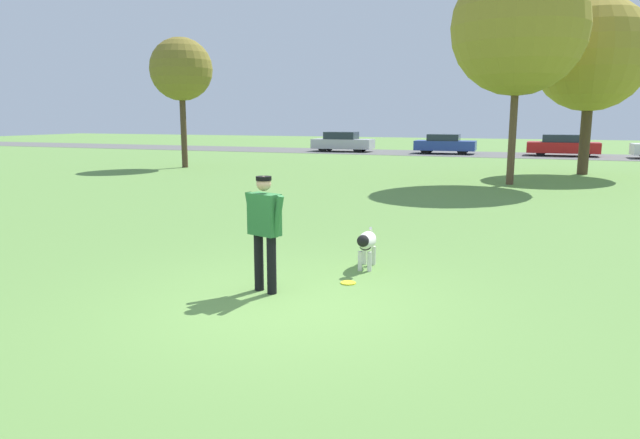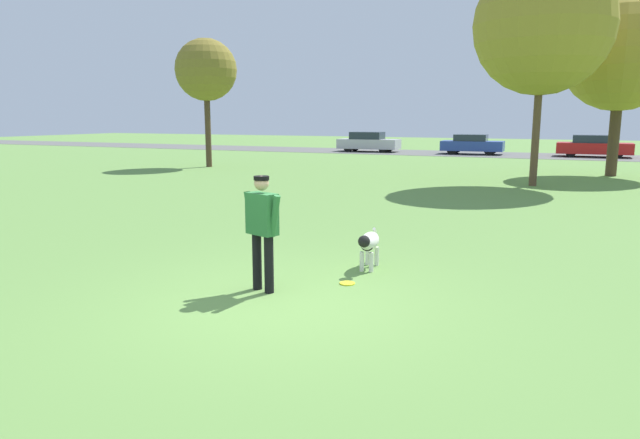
# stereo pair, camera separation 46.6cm
# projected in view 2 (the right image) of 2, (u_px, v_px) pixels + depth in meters

# --- Properties ---
(ground_plane) EXTENTS (120.00, 120.00, 0.00)m
(ground_plane) POSITION_uv_depth(u_px,v_px,m) (284.00, 303.00, 7.40)
(ground_plane) COLOR #608C42
(far_road_strip) EXTENTS (120.00, 6.00, 0.01)m
(far_road_strip) POSITION_uv_depth(u_px,v_px,m) (517.00, 155.00, 35.81)
(far_road_strip) COLOR #5B5B59
(far_road_strip) RESTS_ON ground_plane
(person) EXTENTS (0.70, 0.36, 1.61)m
(person) POSITION_uv_depth(u_px,v_px,m) (262.00, 224.00, 7.76)
(person) COLOR black
(person) RESTS_ON ground_plane
(dog) EXTENTS (0.34, 1.06, 0.61)m
(dog) POSITION_uv_depth(u_px,v_px,m) (369.00, 243.00, 8.99)
(dog) COLOR silver
(dog) RESTS_ON ground_plane
(frisbee) EXTENTS (0.23, 0.23, 0.02)m
(frisbee) POSITION_uv_depth(u_px,v_px,m) (347.00, 283.00, 8.25)
(frisbee) COLOR yellow
(frisbee) RESTS_ON ground_plane
(tree_far_left) EXTENTS (2.90, 2.90, 6.01)m
(tree_far_left) POSITION_uv_depth(u_px,v_px,m) (206.00, 70.00, 26.78)
(tree_far_left) COLOR #4C3826
(tree_far_left) RESTS_ON ground_plane
(tree_far_right) EXTENTS (4.58, 4.58, 7.18)m
(tree_far_right) POSITION_uv_depth(u_px,v_px,m) (622.00, 53.00, 22.48)
(tree_far_right) COLOR #4C3826
(tree_far_right) RESTS_ON ground_plane
(tree_mid_center) EXTENTS (4.61, 4.61, 7.70)m
(tree_mid_center) POSITION_uv_depth(u_px,v_px,m) (543.00, 26.00, 19.06)
(tree_mid_center) COLOR brown
(tree_mid_center) RESTS_ON ground_plane
(parked_car_silver) EXTENTS (4.22, 1.83, 1.36)m
(parked_car_silver) POSITION_uv_depth(u_px,v_px,m) (368.00, 142.00, 39.38)
(parked_car_silver) COLOR #B7B7BC
(parked_car_silver) RESTS_ON ground_plane
(parked_car_blue) EXTENTS (3.92, 1.87, 1.27)m
(parked_car_blue) POSITION_uv_depth(u_px,v_px,m) (472.00, 144.00, 36.65)
(parked_car_blue) COLOR #284293
(parked_car_blue) RESTS_ON ground_plane
(parked_car_red) EXTENTS (4.19, 1.88, 1.31)m
(parked_car_red) POSITION_uv_depth(u_px,v_px,m) (594.00, 146.00, 34.20)
(parked_car_red) COLOR red
(parked_car_red) RESTS_ON ground_plane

